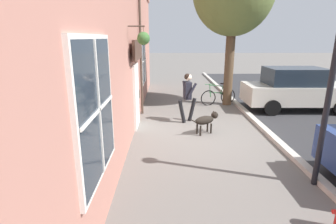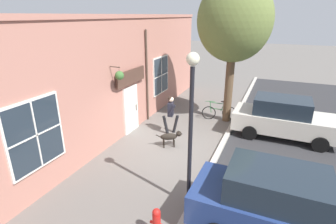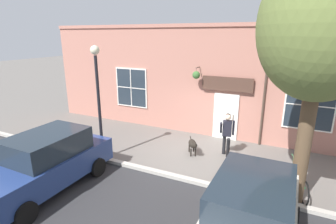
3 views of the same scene
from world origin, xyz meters
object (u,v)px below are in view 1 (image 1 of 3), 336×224
(pedestrian_walking, at_px, (187,93))
(dog_on_leash, at_px, (206,120))
(parked_car_mid_block, at_px, (297,89))
(leaning_bicycle, at_px, (218,96))

(pedestrian_walking, xyz_separation_m, dog_on_leash, (0.50, -1.20, -0.60))
(pedestrian_walking, xyz_separation_m, parked_car_mid_block, (4.64, 1.58, -0.17))
(pedestrian_walking, relative_size, parked_car_mid_block, 0.40)
(pedestrian_walking, relative_size, dog_on_leash, 1.77)
(parked_car_mid_block, bearing_deg, leaning_bicycle, 162.41)
(parked_car_mid_block, bearing_deg, dog_on_leash, -146.10)
(pedestrian_walking, bearing_deg, dog_on_leash, -67.53)
(pedestrian_walking, distance_m, dog_on_leash, 1.43)
(leaning_bicycle, bearing_deg, dog_on_leash, -106.61)
(pedestrian_walking, xyz_separation_m, leaning_bicycle, (1.61, 2.54, -0.67))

